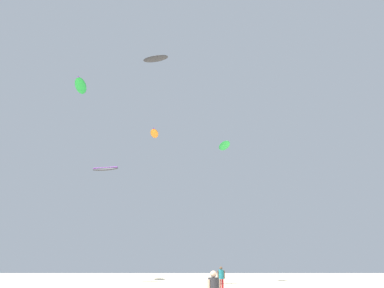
{
  "coord_description": "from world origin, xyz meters",
  "views": [
    {
      "loc": [
        -0.11,
        -10.18,
        1.9
      ],
      "look_at": [
        0.0,
        21.2,
        11.33
      ],
      "focal_mm": 36.68,
      "sensor_mm": 36.0,
      "label": 1
    }
  ],
  "objects_px": {
    "kite_aloft_3": "(104,169)",
    "person_left": "(220,277)",
    "kite_aloft_1": "(223,146)",
    "kite_aloft_2": "(79,86)",
    "kite_aloft_5": "(153,133)",
    "kite_aloft_4": "(154,59)"
  },
  "relations": [
    {
      "from": "kite_aloft_3",
      "to": "person_left",
      "type": "bearing_deg",
      "value": -45.41
    },
    {
      "from": "person_left",
      "to": "kite_aloft_1",
      "type": "height_order",
      "value": "kite_aloft_1"
    },
    {
      "from": "kite_aloft_1",
      "to": "kite_aloft_2",
      "type": "bearing_deg",
      "value": 174.49
    },
    {
      "from": "kite_aloft_5",
      "to": "kite_aloft_4",
      "type": "bearing_deg",
      "value": -84.98
    },
    {
      "from": "kite_aloft_2",
      "to": "kite_aloft_3",
      "type": "height_order",
      "value": "kite_aloft_2"
    },
    {
      "from": "person_left",
      "to": "kite_aloft_1",
      "type": "xyz_separation_m",
      "value": [
        1.49,
        12.27,
        12.89
      ]
    },
    {
      "from": "kite_aloft_1",
      "to": "kite_aloft_3",
      "type": "relative_size",
      "value": 1.16
    },
    {
      "from": "person_left",
      "to": "kite_aloft_4",
      "type": "height_order",
      "value": "kite_aloft_4"
    },
    {
      "from": "kite_aloft_2",
      "to": "kite_aloft_3",
      "type": "distance_m",
      "value": 11.74
    },
    {
      "from": "kite_aloft_1",
      "to": "kite_aloft_5",
      "type": "bearing_deg",
      "value": 140.43
    },
    {
      "from": "kite_aloft_1",
      "to": "kite_aloft_2",
      "type": "height_order",
      "value": "kite_aloft_2"
    },
    {
      "from": "kite_aloft_1",
      "to": "kite_aloft_3",
      "type": "height_order",
      "value": "kite_aloft_1"
    },
    {
      "from": "person_left",
      "to": "kite_aloft_4",
      "type": "bearing_deg",
      "value": -160.13
    },
    {
      "from": "person_left",
      "to": "kite_aloft_4",
      "type": "distance_m",
      "value": 25.5
    },
    {
      "from": "kite_aloft_3",
      "to": "kite_aloft_5",
      "type": "distance_m",
      "value": 11.12
    },
    {
      "from": "kite_aloft_1",
      "to": "kite_aloft_4",
      "type": "xyz_separation_m",
      "value": [
        -7.48,
        -1.67,
        9.51
      ]
    },
    {
      "from": "kite_aloft_1",
      "to": "kite_aloft_4",
      "type": "distance_m",
      "value": 12.22
    },
    {
      "from": "kite_aloft_1",
      "to": "kite_aloft_2",
      "type": "relative_size",
      "value": 0.77
    },
    {
      "from": "kite_aloft_1",
      "to": "kite_aloft_4",
      "type": "relative_size",
      "value": 1.12
    },
    {
      "from": "person_left",
      "to": "kite_aloft_5",
      "type": "distance_m",
      "value": 26.11
    },
    {
      "from": "kite_aloft_2",
      "to": "kite_aloft_3",
      "type": "bearing_deg",
      "value": -34.63
    },
    {
      "from": "kite_aloft_3",
      "to": "kite_aloft_4",
      "type": "height_order",
      "value": "kite_aloft_4"
    }
  ]
}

